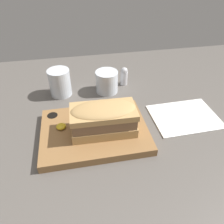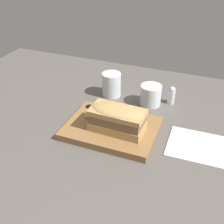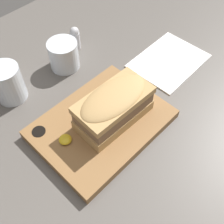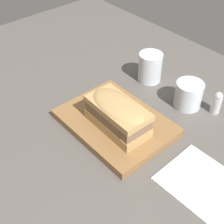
# 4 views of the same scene
# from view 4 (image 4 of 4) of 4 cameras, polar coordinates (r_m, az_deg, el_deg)

# --- Properties ---
(dining_table) EXTENTS (1.74, 1.02, 0.02)m
(dining_table) POSITION_cam_4_polar(r_m,az_deg,el_deg) (0.89, 6.12, -3.66)
(dining_table) COLOR #56514C
(dining_table) RESTS_ON ground
(serving_board) EXTENTS (0.31, 0.23, 0.02)m
(serving_board) POSITION_cam_4_polar(r_m,az_deg,el_deg) (0.88, 0.59, -1.90)
(serving_board) COLOR olive
(serving_board) RESTS_ON dining_table
(sandwich) EXTENTS (0.18, 0.10, 0.09)m
(sandwich) POSITION_cam_4_polar(r_m,az_deg,el_deg) (0.82, 1.08, -0.31)
(sandwich) COLOR tan
(sandwich) RESTS_ON serving_board
(mustard_dollop) EXTENTS (0.03, 0.03, 0.01)m
(mustard_dollop) POSITION_cam_4_polar(r_m,az_deg,el_deg) (0.93, -2.37, 2.37)
(mustard_dollop) COLOR gold
(mustard_dollop) RESTS_ON serving_board
(water_glass) EXTENTS (0.08, 0.08, 0.10)m
(water_glass) POSITION_cam_4_polar(r_m,az_deg,el_deg) (1.05, 6.94, 7.83)
(water_glass) COLOR silver
(water_glass) RESTS_ON dining_table
(wine_glass) EXTENTS (0.08, 0.08, 0.08)m
(wine_glass) POSITION_cam_4_polar(r_m,az_deg,el_deg) (0.96, 13.77, 2.89)
(wine_glass) COLOR silver
(wine_glass) RESTS_ON dining_table
(napkin) EXTENTS (0.21, 0.16, 0.00)m
(napkin) POSITION_cam_4_polar(r_m,az_deg,el_deg) (0.78, 16.98, -12.90)
(napkin) COLOR white
(napkin) RESTS_ON dining_table
(salt_shaker) EXTENTS (0.03, 0.03, 0.07)m
(salt_shaker) POSITION_cam_4_polar(r_m,az_deg,el_deg) (0.96, 18.62, 1.70)
(salt_shaker) COLOR silver
(salt_shaker) RESTS_ON dining_table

